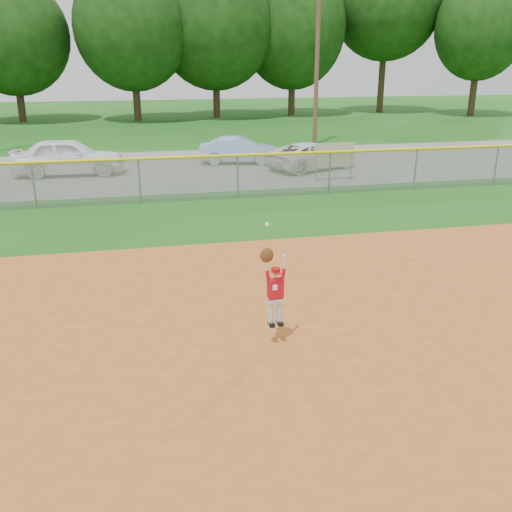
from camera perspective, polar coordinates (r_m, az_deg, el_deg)
The scene contains 11 objects.
ground at distance 10.25m, azimuth -9.87°, elevation -8.06°, with size 120.00×120.00×0.00m, color #185212.
clay_infield at distance 7.69m, azimuth -8.63°, elevation -18.08°, with size 24.00×16.00×0.04m, color #A6531D.
parking_strip at distance 25.55m, azimuth -11.80°, elevation 8.39°, with size 44.00×10.00×0.03m, color slate.
car_white_a at distance 25.06m, azimuth -18.26°, elevation 9.43°, with size 1.79×4.46×1.52m, color white.
car_blue at distance 26.57m, azimuth -1.70°, elevation 10.52°, with size 1.26×3.61×1.19m, color #8BAAD0.
car_white_b at distance 25.32m, azimuth 5.68°, elevation 9.96°, with size 1.91×4.15×1.15m, color white.
sponsor_sign at distance 22.88m, azimuth 7.82°, elevation 9.87°, with size 1.69×0.18×1.50m.
outfield_fence at distance 19.50m, azimuth -11.60°, elevation 7.71°, with size 40.06×0.10×1.55m.
power_lines at distance 31.15m, azimuth -10.72°, elevation 18.98°, with size 19.40×0.24×9.00m.
tree_line at distance 47.14m, azimuth -11.83°, elevation 22.38°, with size 62.37×13.00×14.43m.
ballplayer at distance 9.42m, azimuth 1.83°, elevation -3.13°, with size 0.46×0.20×1.80m.
Camera 1 is at (-0.22, -9.13, 4.65)m, focal length 40.00 mm.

